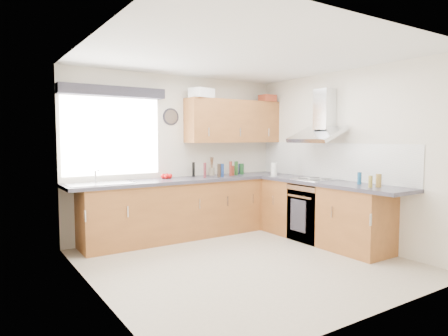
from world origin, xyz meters
TOP-DOWN VIEW (x-y plane):
  - ground_plane at (0.00, 0.00)m, footprint 3.60×3.60m
  - ceiling at (0.00, 0.00)m, footprint 3.60×3.60m
  - wall_back at (0.00, 1.80)m, footprint 3.60×0.02m
  - wall_front at (0.00, -1.80)m, footprint 3.60×0.02m
  - wall_left at (-1.80, 0.00)m, footprint 0.02×3.60m
  - wall_right at (1.80, 0.00)m, footprint 0.02×3.60m
  - window at (-1.05, 1.79)m, footprint 1.40×0.02m
  - window_blind at (-1.05, 1.70)m, footprint 1.50×0.18m
  - splashback at (1.79, 0.30)m, footprint 0.01×3.00m
  - base_cab_back at (-0.10, 1.51)m, footprint 3.00×0.58m
  - base_cab_corner at (1.50, 1.50)m, footprint 0.60×0.60m
  - base_cab_right at (1.51, 0.15)m, footprint 0.58×2.10m
  - worktop_back at (0.00, 1.50)m, footprint 3.60×0.62m
  - worktop_right at (1.50, 0.00)m, footprint 0.62×2.42m
  - sink at (-1.33, 1.50)m, footprint 0.84×0.46m
  - oven at (1.50, 0.30)m, footprint 0.56×0.58m
  - hob_plate at (1.50, 0.30)m, footprint 0.52×0.52m
  - extractor_hood at (1.60, 0.30)m, footprint 0.52×0.78m
  - upper_cabinets at (0.95, 1.62)m, footprint 1.70×0.35m
  - washing_machine at (-0.58, 1.52)m, footprint 0.59×0.58m
  - wall_clock at (-0.12, 1.78)m, footprint 0.27×0.04m
  - casserole at (0.30, 1.56)m, footprint 0.41×0.34m
  - storage_box at (1.59, 1.52)m, footprint 0.25×0.21m
  - utensil_pot at (0.57, 1.70)m, footprint 0.10×0.10m
  - kitchen_roll at (1.35, 1.05)m, footprint 0.12×0.12m
  - tomato_cluster at (-0.27, 1.65)m, footprint 0.18×0.18m
  - jar_0 at (0.26, 1.41)m, footprint 0.04×0.04m
  - jar_1 at (0.98, 1.63)m, footprint 0.06×0.06m
  - jar_2 at (0.79, 1.47)m, footprint 0.05×0.05m
  - jar_3 at (0.94, 1.53)m, footprint 0.06×0.06m
  - jar_4 at (0.22, 1.69)m, footprint 0.04×0.04m
  - jar_5 at (1.10, 1.59)m, footprint 0.07×0.07m
  - jar_6 at (1.12, 1.67)m, footprint 0.05×0.05m
  - jar_7 at (0.49, 1.36)m, footprint 0.06×0.06m
  - jar_8 at (0.55, 1.36)m, footprint 0.07×0.07m
  - jar_9 at (0.83, 1.49)m, footprint 0.07×0.07m
  - bottle_0 at (1.40, -0.74)m, footprint 0.05×0.05m
  - bottle_1 at (1.52, -0.78)m, footprint 0.07×0.07m
  - bottle_2 at (1.57, -0.45)m, footprint 0.06×0.06m

SIDE VIEW (x-z plane):
  - ground_plane at x=0.00m, z-range 0.00..0.00m
  - washing_machine at x=-0.58m, z-range 0.00..0.79m
  - oven at x=1.50m, z-range 0.00..0.85m
  - base_cab_back at x=-0.10m, z-range 0.00..0.86m
  - base_cab_corner at x=1.50m, z-range 0.00..0.86m
  - base_cab_right at x=1.51m, z-range 0.00..0.86m
  - worktop_back at x=0.00m, z-range 0.86..0.91m
  - worktop_right at x=1.50m, z-range 0.86..0.91m
  - hob_plate at x=1.50m, z-range 0.91..0.92m
  - tomato_cluster at x=-0.27m, z-range 0.91..0.98m
  - sink at x=-1.33m, z-range 0.90..1.00m
  - jar_1 at x=0.98m, z-range 0.91..1.02m
  - utensil_pot at x=0.57m, z-range 0.91..1.03m
  - bottle_0 at x=1.40m, z-range 0.91..1.06m
  - bottle_2 at x=1.57m, z-range 0.91..1.07m
  - jar_9 at x=0.83m, z-range 0.91..1.07m
  - bottle_1 at x=1.52m, z-range 0.91..1.08m
  - jar_6 at x=1.12m, z-range 0.91..1.09m
  - jar_5 at x=1.10m, z-range 0.91..1.09m
  - jar_8 at x=0.55m, z-range 0.91..1.12m
  - jar_7 at x=0.49m, z-range 0.91..1.12m
  - kitchen_roll at x=1.35m, z-range 0.91..1.12m
  - jar_3 at x=0.94m, z-range 0.91..1.14m
  - jar_4 at x=0.22m, z-range 0.91..1.14m
  - jar_0 at x=0.26m, z-range 0.91..1.15m
  - jar_2 at x=0.79m, z-range 0.91..1.15m
  - splashback at x=1.79m, z-range 0.91..1.45m
  - wall_back at x=0.00m, z-range 0.00..2.50m
  - wall_front at x=0.00m, z-range 0.00..2.50m
  - wall_left at x=-1.80m, z-range 0.00..2.50m
  - wall_right at x=1.80m, z-range 0.00..2.50m
  - window at x=-1.05m, z-range 1.00..2.10m
  - extractor_hood at x=1.60m, z-range 1.44..2.10m
  - upper_cabinets at x=0.95m, z-range 1.45..2.15m
  - wall_clock at x=-0.12m, z-range 1.72..1.99m
  - window_blind at x=-1.05m, z-range 2.11..2.25m
  - storage_box at x=1.59m, z-range 2.15..2.27m
  - casserole at x=0.30m, z-range 2.15..2.30m
  - ceiling at x=0.00m, z-range 2.49..2.51m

